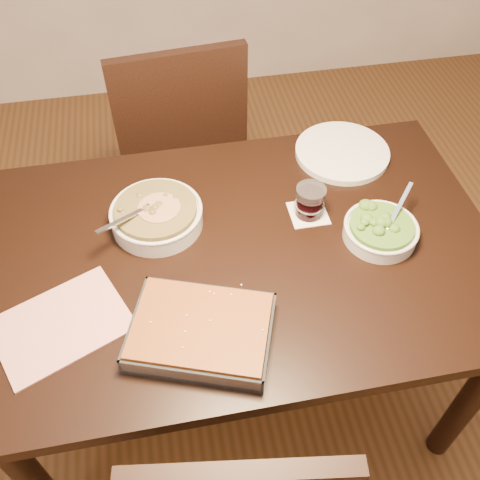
{
  "coord_description": "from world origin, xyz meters",
  "views": [
    {
      "loc": [
        -0.17,
        -0.92,
        1.84
      ],
      "look_at": [
        -0.0,
        -0.01,
        0.8
      ],
      "focal_mm": 40.0,
      "sensor_mm": 36.0,
      "label": 1
    }
  ],
  "objects_px": {
    "broccoli_bowl": "(381,230)",
    "chair_far": "(179,140)",
    "table": "(239,270)",
    "wine_tumbler": "(310,201)",
    "baking_dish": "(201,331)",
    "stew_bowl": "(157,215)",
    "dinner_plate": "(342,152)"
  },
  "relations": [
    {
      "from": "broccoli_bowl",
      "to": "chair_far",
      "type": "bearing_deg",
      "value": 121.39
    },
    {
      "from": "table",
      "to": "wine_tumbler",
      "type": "bearing_deg",
      "value": 22.73
    },
    {
      "from": "baking_dish",
      "to": "stew_bowl",
      "type": "bearing_deg",
      "value": 119.88
    },
    {
      "from": "chair_far",
      "to": "baking_dish",
      "type": "bearing_deg",
      "value": 82.16
    },
    {
      "from": "dinner_plate",
      "to": "chair_far",
      "type": "relative_size",
      "value": 0.3
    },
    {
      "from": "table",
      "to": "wine_tumbler",
      "type": "relative_size",
      "value": 15.03
    },
    {
      "from": "table",
      "to": "chair_far",
      "type": "xyz_separation_m",
      "value": [
        -0.09,
        0.75,
        -0.11
      ]
    },
    {
      "from": "dinner_plate",
      "to": "chair_far",
      "type": "bearing_deg",
      "value": 138.47
    },
    {
      "from": "table",
      "to": "stew_bowl",
      "type": "distance_m",
      "value": 0.28
    },
    {
      "from": "wine_tumbler",
      "to": "chair_far",
      "type": "distance_m",
      "value": 0.77
    },
    {
      "from": "broccoli_bowl",
      "to": "table",
      "type": "bearing_deg",
      "value": 175.49
    },
    {
      "from": "dinner_plate",
      "to": "chair_far",
      "type": "distance_m",
      "value": 0.68
    },
    {
      "from": "wine_tumbler",
      "to": "chair_far",
      "type": "bearing_deg",
      "value": 115.2
    },
    {
      "from": "dinner_plate",
      "to": "baking_dish",
      "type": "bearing_deg",
      "value": -132.51
    },
    {
      "from": "baking_dish",
      "to": "dinner_plate",
      "type": "relative_size",
      "value": 1.3
    },
    {
      "from": "table",
      "to": "baking_dish",
      "type": "xyz_separation_m",
      "value": [
        -0.14,
        -0.25,
        0.12
      ]
    },
    {
      "from": "wine_tumbler",
      "to": "chair_far",
      "type": "xyz_separation_m",
      "value": [
        -0.31,
        0.66,
        -0.25
      ]
    },
    {
      "from": "broccoli_bowl",
      "to": "baking_dish",
      "type": "relative_size",
      "value": 0.53
    },
    {
      "from": "table",
      "to": "broccoli_bowl",
      "type": "distance_m",
      "value": 0.4
    },
    {
      "from": "baking_dish",
      "to": "wine_tumbler",
      "type": "bearing_deg",
      "value": 63.91
    },
    {
      "from": "stew_bowl",
      "to": "dinner_plate",
      "type": "distance_m",
      "value": 0.63
    },
    {
      "from": "stew_bowl",
      "to": "chair_far",
      "type": "bearing_deg",
      "value": 79.76
    },
    {
      "from": "broccoli_bowl",
      "to": "wine_tumbler",
      "type": "height_order",
      "value": "wine_tumbler"
    },
    {
      "from": "stew_bowl",
      "to": "dinner_plate",
      "type": "bearing_deg",
      "value": 17.72
    },
    {
      "from": "broccoli_bowl",
      "to": "wine_tumbler",
      "type": "distance_m",
      "value": 0.21
    },
    {
      "from": "baking_dish",
      "to": "chair_far",
      "type": "height_order",
      "value": "chair_far"
    },
    {
      "from": "broccoli_bowl",
      "to": "baking_dish",
      "type": "xyz_separation_m",
      "value": [
        -0.52,
        -0.22,
        0.0
      ]
    },
    {
      "from": "baking_dish",
      "to": "dinner_plate",
      "type": "bearing_deg",
      "value": 67.17
    },
    {
      "from": "wine_tumbler",
      "to": "broccoli_bowl",
      "type": "bearing_deg",
      "value": -36.08
    },
    {
      "from": "table",
      "to": "dinner_plate",
      "type": "bearing_deg",
      "value": 39.51
    },
    {
      "from": "table",
      "to": "stew_bowl",
      "type": "relative_size",
      "value": 5.48
    },
    {
      "from": "chair_far",
      "to": "wine_tumbler",
      "type": "bearing_deg",
      "value": 109.8
    }
  ]
}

